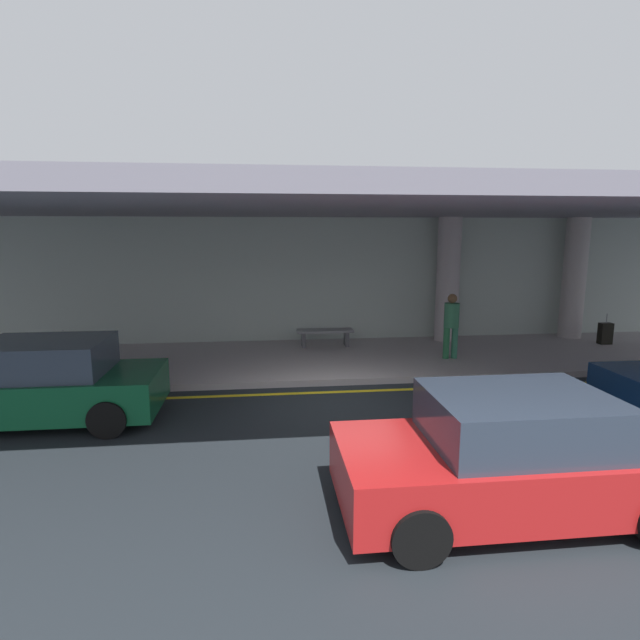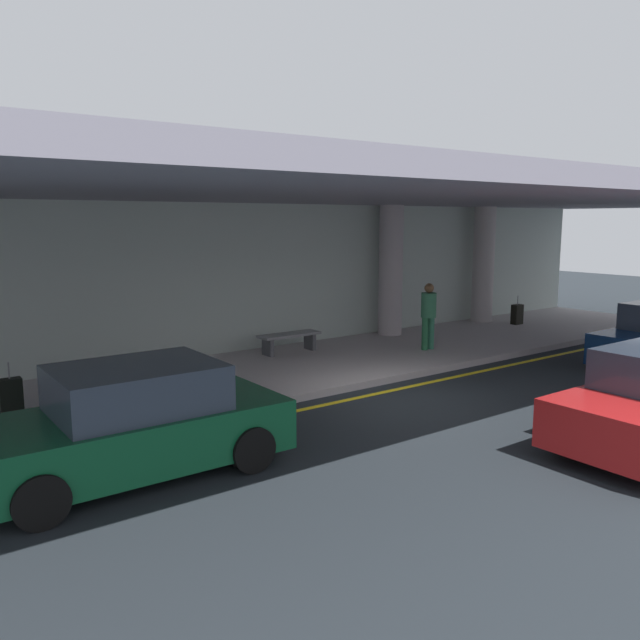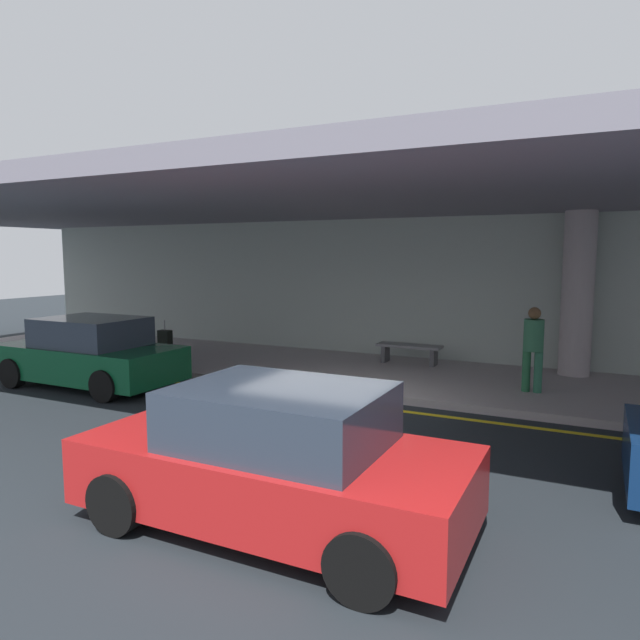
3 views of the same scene
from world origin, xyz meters
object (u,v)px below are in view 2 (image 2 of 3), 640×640
(car_dark_green, at_px, (133,424))
(suitcase_upright_primary, at_px, (517,314))
(support_column_far_left, at_px, (391,271))
(bench_metal, at_px, (289,339))
(suitcase_upright_secondary, at_px, (11,396))
(traveler_with_luggage, at_px, (429,312))
(support_column_left_mid, at_px, (483,265))

(car_dark_green, xyz_separation_m, suitcase_upright_primary, (13.81, 4.12, -0.25))
(suitcase_upright_primary, bearing_deg, support_column_far_left, 154.03)
(car_dark_green, distance_m, bench_metal, 7.41)
(support_column_far_left, distance_m, car_dark_green, 10.79)
(suitcase_upright_secondary, xyz_separation_m, bench_metal, (6.55, 1.41, 0.04))
(traveler_with_luggage, bearing_deg, suitcase_upright_primary, -123.69)
(car_dark_green, relative_size, bench_metal, 2.56)
(suitcase_upright_primary, bearing_deg, bench_metal, 162.94)
(support_column_left_mid, distance_m, car_dark_green, 14.41)
(car_dark_green, xyz_separation_m, bench_metal, (5.66, 4.77, -0.21))
(support_column_left_mid, relative_size, car_dark_green, 0.89)
(suitcase_upright_primary, distance_m, suitcase_upright_secondary, 14.71)
(support_column_left_mid, relative_size, suitcase_upright_secondary, 4.06)
(traveler_with_luggage, bearing_deg, support_column_far_left, -63.27)
(bench_metal, bearing_deg, support_column_left_mid, 3.04)
(suitcase_upright_secondary, height_order, bench_metal, suitcase_upright_secondary)
(support_column_far_left, distance_m, suitcase_upright_primary, 4.79)
(traveler_with_luggage, distance_m, suitcase_upright_primary, 5.26)
(suitcase_upright_primary, bearing_deg, traveler_with_luggage, 179.62)
(support_column_left_mid, height_order, suitcase_upright_secondary, support_column_left_mid)
(support_column_far_left, bearing_deg, bench_metal, -173.70)
(support_column_far_left, relative_size, suitcase_upright_primary, 4.06)
(car_dark_green, xyz_separation_m, traveler_with_luggage, (8.71, 3.03, 0.40))
(suitcase_upright_primary, distance_m, bench_metal, 8.17)
(suitcase_upright_primary, bearing_deg, suitcase_upright_secondary, 170.47)
(car_dark_green, distance_m, suitcase_upright_secondary, 3.48)
(support_column_left_mid, xyz_separation_m, car_dark_green, (-13.38, -5.18, -1.26))
(traveler_with_luggage, distance_m, suitcase_upright_secondary, 9.62)
(support_column_far_left, xyz_separation_m, support_column_left_mid, (4.00, 0.00, 0.00))
(bench_metal, bearing_deg, car_dark_green, -139.88)
(car_dark_green, height_order, bench_metal, car_dark_green)
(car_dark_green, bearing_deg, traveler_with_luggage, 15.06)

